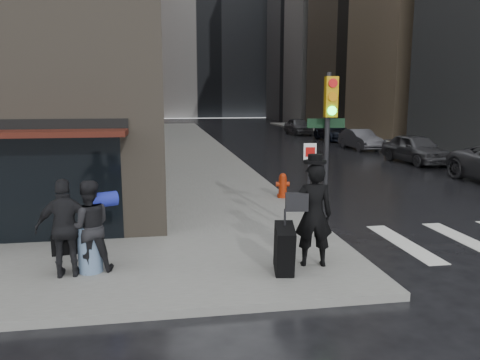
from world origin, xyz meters
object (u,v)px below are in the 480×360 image
(man_overcoat, at_px, (308,220))
(traffic_light, at_px, (327,135))
(parked_car_2, at_px, (360,139))
(parked_car_3, at_px, (333,132))
(parked_car_1, at_px, (416,149))
(man_greycoat, at_px, (66,228))
(fire_hydrant, at_px, (283,187))
(man_jeans, at_px, (88,226))
(parked_car_4, at_px, (298,126))

(man_overcoat, distance_m, traffic_light, 2.17)
(parked_car_2, distance_m, parked_car_3, 6.74)
(traffic_light, distance_m, parked_car_1, 16.21)
(man_greycoat, xyz_separation_m, fire_hydrant, (5.62, 6.08, -0.55))
(man_overcoat, xyz_separation_m, fire_hydrant, (1.15, 6.33, -0.58))
(man_jeans, height_order, man_greycoat, man_greycoat)
(parked_car_2, height_order, parked_car_3, parked_car_3)
(man_overcoat, relative_size, parked_car_4, 0.50)
(man_greycoat, distance_m, fire_hydrant, 8.30)
(man_jeans, relative_size, fire_hydrant, 2.17)
(man_greycoat, relative_size, parked_car_3, 0.38)
(man_overcoat, relative_size, fire_hydrant, 2.75)
(parked_car_3, bearing_deg, fire_hydrant, -116.64)
(parked_car_1, relative_size, parked_car_4, 1.00)
(parked_car_3, xyz_separation_m, parked_car_4, (-0.91, 6.71, 0.06))
(man_overcoat, bearing_deg, parked_car_2, -107.69)
(man_jeans, xyz_separation_m, parked_car_3, (14.93, 27.29, -0.33))
(traffic_light, bearing_deg, fire_hydrant, 88.54)
(man_greycoat, bearing_deg, parked_car_1, -139.11)
(man_greycoat, xyz_separation_m, parked_car_2, (14.71, 20.75, -0.39))
(parked_car_4, bearing_deg, traffic_light, -106.88)
(parked_car_1, bearing_deg, parked_car_4, 87.98)
(man_greycoat, relative_size, parked_car_1, 0.41)
(man_overcoat, relative_size, man_jeans, 1.27)
(parked_car_4, bearing_deg, man_greycoat, -114.30)
(fire_hydrant, bearing_deg, parked_car_3, 65.65)
(man_jeans, relative_size, parked_car_2, 0.43)
(parked_car_1, bearing_deg, fire_hydrant, -142.60)
(fire_hydrant, height_order, parked_car_1, parked_car_1)
(parked_car_1, distance_m, parked_car_2, 6.71)
(traffic_light, distance_m, parked_car_3, 28.27)
(parked_car_1, relative_size, parked_car_3, 0.92)
(traffic_light, distance_m, fire_hydrant, 5.41)
(parked_car_2, bearing_deg, parked_car_3, 82.26)
(man_greycoat, relative_size, parked_car_2, 0.45)
(parked_car_3, bearing_deg, man_jeans, -120.98)
(fire_hydrant, bearing_deg, parked_car_4, 72.67)
(man_jeans, height_order, fire_hydrant, man_jeans)
(parked_car_4, bearing_deg, man_overcoat, -107.55)
(man_jeans, distance_m, parked_car_2, 25.09)
(man_jeans, distance_m, man_greycoat, 0.40)
(man_jeans, bearing_deg, traffic_light, 177.58)
(parked_car_1, height_order, parked_car_3, parked_car_1)
(parked_car_2, bearing_deg, traffic_light, -118.44)
(traffic_light, xyz_separation_m, parked_car_2, (9.44, 19.66, -1.92))
(parked_car_4, bearing_deg, fire_hydrant, -108.81)
(traffic_light, xyz_separation_m, fire_hydrant, (0.34, 4.99, -2.07))
(man_greycoat, bearing_deg, man_overcoat, 174.29)
(man_overcoat, height_order, fire_hydrant, man_overcoat)
(parked_car_1, bearing_deg, traffic_light, -129.85)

